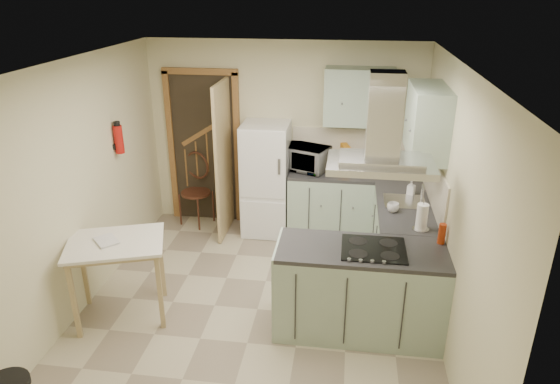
# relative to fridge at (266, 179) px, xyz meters

# --- Properties ---
(floor) EXTENTS (4.20, 4.20, 0.00)m
(floor) POSITION_rel_fridge_xyz_m (0.20, -1.80, -0.75)
(floor) COLOR #B4AA8C
(floor) RESTS_ON ground
(ceiling) EXTENTS (4.20, 4.20, 0.00)m
(ceiling) POSITION_rel_fridge_xyz_m (0.20, -1.80, 1.75)
(ceiling) COLOR silver
(ceiling) RESTS_ON back_wall
(back_wall) EXTENTS (3.60, 0.00, 3.60)m
(back_wall) POSITION_rel_fridge_xyz_m (0.20, 0.30, 0.50)
(back_wall) COLOR beige
(back_wall) RESTS_ON floor
(left_wall) EXTENTS (0.00, 4.20, 4.20)m
(left_wall) POSITION_rel_fridge_xyz_m (-1.60, -1.80, 0.50)
(left_wall) COLOR beige
(left_wall) RESTS_ON floor
(right_wall) EXTENTS (0.00, 4.20, 4.20)m
(right_wall) POSITION_rel_fridge_xyz_m (2.00, -1.80, 0.50)
(right_wall) COLOR beige
(right_wall) RESTS_ON floor
(doorway) EXTENTS (1.10, 0.12, 2.10)m
(doorway) POSITION_rel_fridge_xyz_m (-0.90, 0.27, 0.30)
(doorway) COLOR brown
(doorway) RESTS_ON floor
(fridge) EXTENTS (0.60, 0.60, 1.50)m
(fridge) POSITION_rel_fridge_xyz_m (0.00, 0.00, 0.00)
(fridge) COLOR white
(fridge) RESTS_ON floor
(counter_back) EXTENTS (1.08, 0.60, 0.90)m
(counter_back) POSITION_rel_fridge_xyz_m (0.86, 0.00, -0.30)
(counter_back) COLOR #9EB2A0
(counter_back) RESTS_ON floor
(counter_right) EXTENTS (0.60, 1.95, 0.90)m
(counter_right) POSITION_rel_fridge_xyz_m (1.70, -0.68, -0.30)
(counter_right) COLOR #9EB2A0
(counter_right) RESTS_ON floor
(splashback) EXTENTS (1.68, 0.02, 0.50)m
(splashback) POSITION_rel_fridge_xyz_m (1.16, 0.29, 0.40)
(splashback) COLOR beige
(splashback) RESTS_ON counter_back
(wall_cabinet_back) EXTENTS (0.85, 0.35, 0.70)m
(wall_cabinet_back) POSITION_rel_fridge_xyz_m (1.15, 0.12, 1.10)
(wall_cabinet_back) COLOR #9EB2A0
(wall_cabinet_back) RESTS_ON back_wall
(wall_cabinet_right) EXTENTS (0.35, 0.90, 0.70)m
(wall_cabinet_right) POSITION_rel_fridge_xyz_m (1.82, -0.95, 1.10)
(wall_cabinet_right) COLOR #9EB2A0
(wall_cabinet_right) RESTS_ON right_wall
(peninsula) EXTENTS (1.55, 0.65, 0.90)m
(peninsula) POSITION_rel_fridge_xyz_m (1.22, -1.98, -0.30)
(peninsula) COLOR #9EB2A0
(peninsula) RESTS_ON floor
(hob) EXTENTS (0.58, 0.50, 0.01)m
(hob) POSITION_rel_fridge_xyz_m (1.32, -1.98, 0.16)
(hob) COLOR black
(hob) RESTS_ON peninsula
(extractor_hood) EXTENTS (0.90, 0.55, 0.10)m
(extractor_hood) POSITION_rel_fridge_xyz_m (1.32, -1.98, 0.97)
(extractor_hood) COLOR silver
(extractor_hood) RESTS_ON ceiling
(sink) EXTENTS (0.45, 0.40, 0.01)m
(sink) POSITION_rel_fridge_xyz_m (1.70, -0.85, 0.16)
(sink) COLOR silver
(sink) RESTS_ON counter_right
(fire_extinguisher) EXTENTS (0.10, 0.10, 0.32)m
(fire_extinguisher) POSITION_rel_fridge_xyz_m (-1.54, -0.90, 0.75)
(fire_extinguisher) COLOR #B2140F
(fire_extinguisher) RESTS_ON left_wall
(drop_leaf_table) EXTENTS (1.07, 0.93, 0.85)m
(drop_leaf_table) POSITION_rel_fridge_xyz_m (-1.13, -2.08, -0.33)
(drop_leaf_table) COLOR tan
(drop_leaf_table) RESTS_ON floor
(bentwood_chair) EXTENTS (0.53, 0.53, 0.92)m
(bentwood_chair) POSITION_rel_fridge_xyz_m (-1.01, 0.09, -0.29)
(bentwood_chair) COLOR #492D18
(bentwood_chair) RESTS_ON floor
(microwave) EXTENTS (0.67, 0.57, 0.31)m
(microwave) POSITION_rel_fridge_xyz_m (0.51, 0.04, 0.31)
(microwave) COLOR black
(microwave) RESTS_ON counter_back
(kettle) EXTENTS (0.20, 0.20, 0.25)m
(kettle) POSITION_rel_fridge_xyz_m (1.18, 0.11, 0.27)
(kettle) COLOR white
(kettle) RESTS_ON counter_back
(cereal_box) EXTENTS (0.14, 0.23, 0.32)m
(cereal_box) POSITION_rel_fridge_xyz_m (1.02, 0.16, 0.31)
(cereal_box) COLOR orange
(cereal_box) RESTS_ON counter_back
(soap_bottle) EXTENTS (0.10, 0.11, 0.17)m
(soap_bottle) POSITION_rel_fridge_xyz_m (1.79, -0.63, 0.24)
(soap_bottle) COLOR #BBB8C6
(soap_bottle) RESTS_ON counter_right
(paper_towel) EXTENTS (0.14, 0.14, 0.28)m
(paper_towel) POSITION_rel_fridge_xyz_m (1.80, -1.51, 0.29)
(paper_towel) COLOR white
(paper_towel) RESTS_ON counter_right
(cup) EXTENTS (0.14, 0.14, 0.10)m
(cup) POSITION_rel_fridge_xyz_m (1.55, -1.13, 0.20)
(cup) COLOR white
(cup) RESTS_ON counter_right
(red_bottle) EXTENTS (0.09, 0.09, 0.20)m
(red_bottle) POSITION_rel_fridge_xyz_m (1.95, -1.77, 0.25)
(red_bottle) COLOR #A4300E
(red_bottle) RESTS_ON peninsula
(book) EXTENTS (0.31, 0.31, 0.11)m
(book) POSITION_rel_fridge_xyz_m (-1.27, -2.15, 0.15)
(book) COLOR brown
(book) RESTS_ON drop_leaf_table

